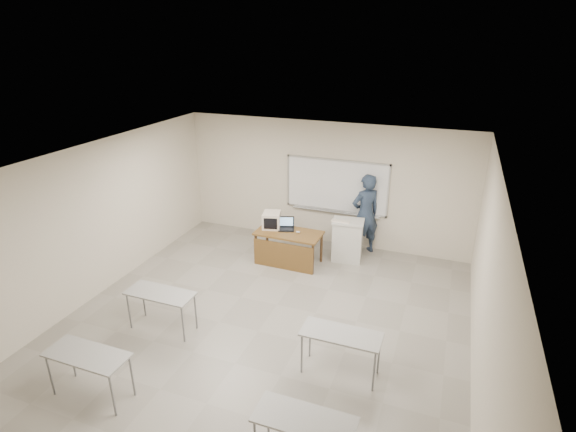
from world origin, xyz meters
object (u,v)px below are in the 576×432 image
at_px(podium, 347,240).
at_px(mouse, 298,232).
at_px(laptop, 287,227).
at_px(presenter, 365,214).
at_px(keyboard, 341,221).
at_px(whiteboard, 337,186).
at_px(crt_monitor, 271,220).
at_px(instructor_desk, 287,242).

height_order(podium, mouse, podium).
relative_size(laptop, presenter, 0.18).
height_order(laptop, keyboard, laptop).
height_order(podium, keyboard, keyboard).
distance_m(laptop, presenter, 1.85).
bearing_deg(keyboard, mouse, -154.03).
bearing_deg(mouse, whiteboard, 57.05).
relative_size(podium, keyboard, 2.41).
bearing_deg(crt_monitor, whiteboard, 32.12).
bearing_deg(crt_monitor, instructor_desk, -41.59).
height_order(whiteboard, presenter, whiteboard).
xyz_separation_m(keyboard, presenter, (0.42, 0.65, -0.02)).
xyz_separation_m(instructor_desk, crt_monitor, (-0.47, 0.24, 0.38)).
xyz_separation_m(crt_monitor, mouse, (0.67, -0.08, -0.16)).
distance_m(instructor_desk, keyboard, 1.28).
height_order(mouse, presenter, presenter).
bearing_deg(whiteboard, laptop, -123.46).
relative_size(whiteboard, crt_monitor, 5.60).
height_order(whiteboard, mouse, whiteboard).
bearing_deg(presenter, laptop, -9.72).
relative_size(keyboard, presenter, 0.21).
xyz_separation_m(whiteboard, laptop, (-0.80, -1.21, -0.67)).
relative_size(instructor_desk, presenter, 0.76).
distance_m(podium, presenter, 0.76).
bearing_deg(podium, crt_monitor, -171.57).
relative_size(laptop, mouse, 3.59).
xyz_separation_m(podium, keyboard, (-0.15, -0.12, 0.49)).
relative_size(mouse, presenter, 0.05).
relative_size(instructor_desk, laptop, 4.19).
bearing_deg(keyboard, presenter, 56.03).
relative_size(podium, presenter, 0.50).
bearing_deg(laptop, whiteboard, 37.64).
bearing_deg(keyboard, podium, 37.80).
distance_m(whiteboard, keyboard, 1.08).
distance_m(whiteboard, instructor_desk, 1.88).
bearing_deg(presenter, crt_monitor, -14.08).
xyz_separation_m(whiteboard, mouse, (-0.50, -1.32, -0.71)).
bearing_deg(podium, whiteboard, 115.61).
bearing_deg(laptop, keyboard, -3.22).
height_order(laptop, presenter, presenter).
bearing_deg(instructor_desk, presenter, 41.13).
xyz_separation_m(instructor_desk, presenter, (1.47, 1.24, 0.42)).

